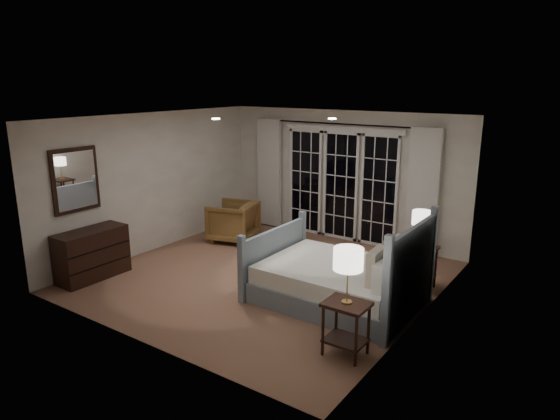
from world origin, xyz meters
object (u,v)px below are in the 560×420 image
Objects in this scene: lamp_right at (422,218)px; dresser at (92,254)px; nightstand_right at (419,261)px; nightstand_left at (346,321)px; armchair at (233,221)px; lamp_left at (348,259)px; bed at (340,281)px.

lamp_right is 5.10m from dresser.
lamp_right is (-0.00, -0.00, 0.66)m from nightstand_right.
nightstand_left is 1.17× the size of lamp_right.
armchair is 0.76× the size of dresser.
armchair is (-3.75, 2.50, -0.77)m from lamp_left.
lamp_left reaches higher than nightstand_right.
nightstand_left is 0.76× the size of armchair.
armchair is (-3.76, 0.18, -0.70)m from lamp_right.
lamp_right is 0.65× the size of armchair.
lamp_right is at bearing -153.43° from nightstand_right.
dresser is at bearing -177.09° from nightstand_left.
bed reaches higher than nightstand_left.
nightstand_right is 0.59× the size of dresser.
armchair is 2.79m from dresser.
bed is at bearing 120.46° from nightstand_left.
lamp_left is at bearing 2.91° from dresser.
lamp_left is (-0.01, -2.32, 0.72)m from nightstand_right.
lamp_left reaches higher than bed.
armchair is (-3.04, 1.30, 0.06)m from bed.
nightstand_left is at bearing 180.00° from lamp_left.
nightstand_left is 4.36m from dresser.
bed is 3.92m from dresser.
lamp_left reaches higher than dresser.
dresser reaches higher than nightstand_right.
nightstand_right is 2.43m from lamp_left.
bed reaches higher than dresser.
nightstand_right is 0.77× the size of armchair.
bed is 1.62m from lamp_left.
bed is 3.42× the size of lamp_left.
armchair is at bearing 77.53° from dresser.
bed is 4.02× the size of lamp_right.
dresser is (-4.36, -0.22, -0.03)m from nightstand_left.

